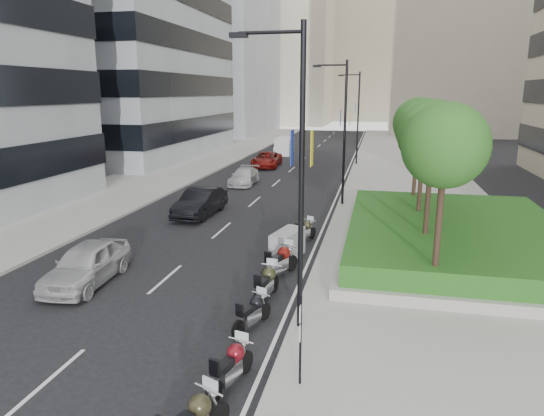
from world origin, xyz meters
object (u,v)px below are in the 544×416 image
(motorcycle_4, at_px, (280,262))
(lamp_post_0, at_px, (296,167))
(parking_sign, at_px, (301,335))
(motorcycle_1, at_px, (231,366))
(motorcycle_2, at_px, (253,312))
(motorcycle_3, at_px, (266,284))
(lamp_post_2, at_px, (357,114))
(motorcycle_5, at_px, (288,245))
(car_a, at_px, (87,264))
(motorcycle_6, at_px, (305,231))
(car_d, at_px, (267,159))
(car_c, at_px, (244,176))
(delivery_van, at_px, (284,147))
(lamp_post_1, at_px, (342,126))
(car_b, at_px, (200,202))

(motorcycle_4, bearing_deg, lamp_post_0, -139.37)
(parking_sign, relative_size, motorcycle_4, 1.12)
(motorcycle_1, xyz_separation_m, motorcycle_4, (-0.28, 7.46, 0.07))
(motorcycle_2, bearing_deg, motorcycle_3, 21.46)
(lamp_post_2, height_order, motorcycle_5, lamp_post_2)
(motorcycle_2, height_order, car_a, car_a)
(motorcycle_6, relative_size, car_d, 0.36)
(parking_sign, relative_size, car_c, 0.56)
(delivery_van, bearing_deg, lamp_post_0, -81.30)
(motorcycle_6, bearing_deg, parking_sign, -149.43)
(lamp_post_1, relative_size, motorcycle_4, 4.02)
(motorcycle_4, xyz_separation_m, delivery_van, (-7.24, 37.91, 0.25))
(motorcycle_2, bearing_deg, car_a, 93.25)
(car_d, bearing_deg, motorcycle_6, -75.52)
(lamp_post_2, distance_m, motorcycle_5, 29.03)
(car_b, bearing_deg, motorcycle_4, -49.85)
(car_c, bearing_deg, delivery_van, 89.88)
(parking_sign, height_order, motorcycle_1, parking_sign)
(delivery_van, bearing_deg, lamp_post_1, -73.97)
(motorcycle_1, distance_m, motorcycle_4, 7.46)
(motorcycle_2, xyz_separation_m, car_c, (-6.68, 22.95, 0.12))
(lamp_post_2, bearing_deg, lamp_post_0, -90.00)
(lamp_post_0, distance_m, motorcycle_2, 4.72)
(motorcycle_4, xyz_separation_m, car_b, (-6.55, 8.56, 0.17))
(lamp_post_2, xyz_separation_m, delivery_van, (-8.54, 7.08, -4.18))
(lamp_post_1, xyz_separation_m, car_a, (-8.35, -15.05, -4.28))
(delivery_van, bearing_deg, lamp_post_2, -42.45)
(motorcycle_5, xyz_separation_m, car_a, (-6.94, -4.39, 0.15))
(motorcycle_4, relative_size, car_d, 0.43)
(motorcycle_6, xyz_separation_m, car_c, (-6.92, 13.81, 0.11))
(motorcycle_5, bearing_deg, motorcycle_2, -165.66)
(motorcycle_4, bearing_deg, motorcycle_3, -157.48)
(motorcycle_2, xyz_separation_m, motorcycle_3, (-0.05, 2.10, 0.08))
(lamp_post_0, bearing_deg, car_d, 104.51)
(car_b, bearing_deg, car_c, 93.39)
(parking_sign, distance_m, motorcycle_5, 9.61)
(delivery_van, bearing_deg, car_b, -91.42)
(lamp_post_2, distance_m, car_c, 15.25)
(parking_sign, bearing_deg, delivery_van, 101.52)
(motorcycle_1, bearing_deg, motorcycle_6, 14.43)
(parking_sign, height_order, motorcycle_5, parking_sign)
(motorcycle_1, bearing_deg, motorcycle_5, 16.66)
(lamp_post_1, xyz_separation_m, motorcycle_2, (-1.28, -17.18, -4.54))
(motorcycle_2, distance_m, motorcycle_5, 6.53)
(lamp_post_1, xyz_separation_m, motorcycle_6, (-1.04, -8.04, -4.53))
(lamp_post_2, bearing_deg, motorcycle_6, -92.29)
(lamp_post_1, xyz_separation_m, car_b, (-7.85, -4.27, -4.27))
(motorcycle_3, relative_size, car_c, 0.52)
(car_b, bearing_deg, lamp_post_2, 73.31)
(parking_sign, bearing_deg, car_a, 151.19)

